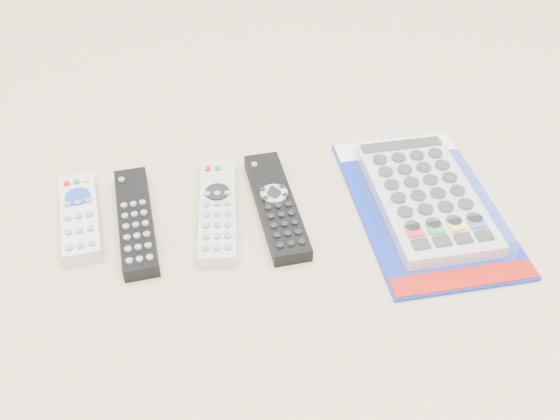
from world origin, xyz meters
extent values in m
plane|color=tan|center=(0.00, 0.00, 0.00)|extent=(5.00, 5.00, 0.00)
cube|color=#B9B9BC|center=(-0.25, 0.03, 0.01)|extent=(0.06, 0.16, 0.02)
cylinder|color=#153DA2|center=(-0.25, 0.06, 0.02)|extent=(0.04, 0.04, 0.00)
cube|color=black|center=(-0.18, 0.01, 0.01)|extent=(0.06, 0.20, 0.02)
cube|color=#BCBCC1|center=(-0.07, 0.01, 0.01)|extent=(0.07, 0.20, 0.02)
cylinder|color=black|center=(-0.06, 0.03, 0.02)|extent=(0.04, 0.04, 0.00)
cube|color=black|center=(0.01, 0.00, 0.01)|extent=(0.06, 0.21, 0.02)
cylinder|color=silver|center=(0.01, 0.01, 0.02)|extent=(0.04, 0.04, 0.00)
cube|color=#0D2593|center=(0.21, -0.03, 0.00)|extent=(0.19, 0.31, 0.01)
cube|color=white|center=(0.22, 0.10, 0.01)|extent=(0.18, 0.04, 0.00)
cube|color=#9B130B|center=(0.21, -0.17, 0.01)|extent=(0.18, 0.03, 0.00)
cube|color=#BCBCC1|center=(0.21, -0.02, 0.01)|extent=(0.13, 0.24, 0.02)
cube|color=white|center=(0.21, -0.02, 0.02)|extent=(0.15, 0.25, 0.04)
camera|label=1|loc=(-0.10, -0.61, 0.58)|focal=40.00mm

